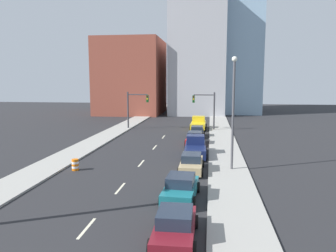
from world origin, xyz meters
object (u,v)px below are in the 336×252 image
(sedan_tan, at_px, (191,163))
(sedan_red, at_px, (195,139))
(traffic_signal_left, at_px, (134,105))
(pickup_truck_navy, at_px, (195,148))
(traffic_barrel, at_px, (75,165))
(street_lamp, at_px, (233,106))
(pickup_truck_yellow, at_px, (198,124))
(sedan_teal, at_px, (181,188))
(sedan_maroon, at_px, (175,226))
(sedan_black, at_px, (197,132))
(traffic_signal_right, at_px, (208,106))

(sedan_tan, distance_m, sedan_red, 11.71)
(traffic_signal_left, bearing_deg, pickup_truck_navy, -59.08)
(sedan_red, bearing_deg, pickup_truck_navy, -83.48)
(traffic_barrel, bearing_deg, street_lamp, 7.03)
(sedan_red, distance_m, pickup_truck_yellow, 12.19)
(sedan_tan, bearing_deg, sedan_teal, -92.65)
(sedan_maroon, bearing_deg, traffic_signal_left, 105.58)
(sedan_maroon, distance_m, sedan_red, 23.58)
(sedan_maroon, relative_size, sedan_black, 1.05)
(street_lamp, distance_m, pickup_truck_navy, 7.60)
(street_lamp, xyz_separation_m, pickup_truck_yellow, (-3.63, 23.22, -4.56))
(sedan_maroon, bearing_deg, sedan_black, 89.61)
(traffic_signal_right, distance_m, traffic_barrel, 26.43)
(traffic_barrel, distance_m, sedan_red, 15.73)
(traffic_signal_right, height_order, sedan_maroon, traffic_signal_right)
(sedan_red, bearing_deg, sedan_maroon, -86.44)
(sedan_teal, bearing_deg, street_lamp, 66.19)
(sedan_teal, bearing_deg, sedan_red, 93.30)
(pickup_truck_yellow, bearing_deg, sedan_red, -88.84)
(traffic_signal_right, bearing_deg, pickup_truck_yellow, 147.45)
(sedan_maroon, xyz_separation_m, sedan_tan, (0.08, 11.88, 0.01))
(traffic_barrel, bearing_deg, pickup_truck_yellow, 69.34)
(sedan_teal, bearing_deg, sedan_black, 93.12)
(traffic_barrel, relative_size, street_lamp, 0.10)
(street_lamp, bearing_deg, pickup_truck_navy, 122.46)
(traffic_signal_right, xyz_separation_m, sedan_teal, (-1.41, -29.40, -2.97))
(traffic_barrel, distance_m, pickup_truck_navy, 11.83)
(sedan_maroon, relative_size, pickup_truck_yellow, 0.83)
(sedan_red, bearing_deg, traffic_barrel, -123.53)
(traffic_signal_right, height_order, street_lamp, street_lamp)
(traffic_signal_left, relative_size, sedan_black, 1.35)
(traffic_barrel, bearing_deg, sedan_tan, 5.47)
(sedan_tan, bearing_deg, sedan_maroon, -90.29)
(sedan_teal, relative_size, sedan_tan, 1.03)
(traffic_barrel, bearing_deg, sedan_maroon, -48.82)
(traffic_signal_right, relative_size, sedan_teal, 1.25)
(pickup_truck_navy, bearing_deg, sedan_tan, -92.71)
(traffic_signal_left, bearing_deg, sedan_tan, -66.01)
(sedan_tan, relative_size, sedan_black, 1.05)
(sedan_tan, xyz_separation_m, sedan_black, (-0.21, 16.95, -0.01))
(traffic_barrel, xyz_separation_m, street_lamp, (12.99, 1.60, 4.89))
(pickup_truck_navy, height_order, sedan_black, pickup_truck_navy)
(traffic_signal_left, height_order, traffic_barrel, traffic_signal_left)
(traffic_signal_right, distance_m, pickup_truck_yellow, 3.31)
(sedan_teal, distance_m, sedan_black, 23.36)
(traffic_signal_left, distance_m, sedan_red, 15.34)
(sedan_tan, xyz_separation_m, pickup_truck_navy, (0.07, 5.80, 0.12))
(traffic_signal_left, bearing_deg, sedan_teal, -71.35)
(traffic_signal_left, xyz_separation_m, sedan_maroon, (10.15, -34.87, -3.00))
(sedan_teal, bearing_deg, sedan_maroon, -84.28)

